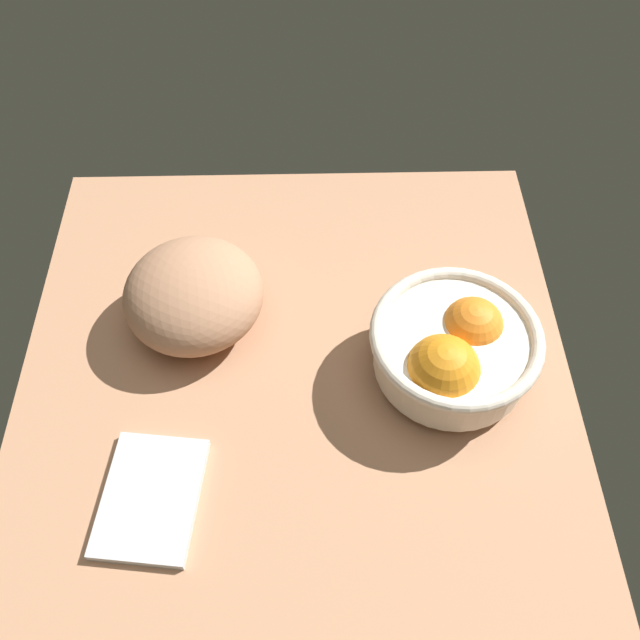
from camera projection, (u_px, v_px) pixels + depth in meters
ground_plane at (296, 435)px, 79.19cm from camera, size 82.96×64.93×3.00cm
fruit_bowl at (454, 349)px, 77.96cm from camera, size 19.31×19.31×10.29cm
bread_loaf at (194, 295)px, 82.91cm from camera, size 22.87×22.82×9.78cm
napkin_folded at (151, 497)px, 72.75cm from camera, size 14.81×11.46×1.08cm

